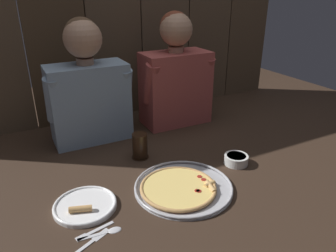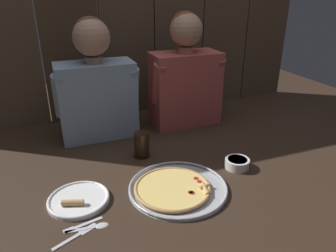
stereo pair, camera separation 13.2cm
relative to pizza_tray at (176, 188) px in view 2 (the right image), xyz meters
The scene contains 11 objects.
ground_plane 0.11m from the pizza_tray, 59.54° to the left, with size 3.20×3.20×0.00m, color #332319.
pizza_tray is the anchor object (origin of this frame).
dinner_plate 0.36m from the pizza_tray, behind, with size 0.22×0.22×0.03m.
drinking_glass 0.31m from the pizza_tray, 98.26° to the left, with size 0.08×0.08×0.12m.
dipping_bowl 0.31m from the pizza_tray, 10.86° to the left, with size 0.10×0.10×0.04m.
table_fork 0.37m from the pizza_tray, 168.63° to the right, with size 0.13×0.04×0.01m.
table_knife 0.40m from the pizza_tray, 163.26° to the right, with size 0.15×0.08×0.01m.
table_spoon 0.34m from the pizza_tray, 163.67° to the right, with size 0.14×0.03×0.01m.
diner_left 0.68m from the pizza_tray, 106.97° to the left, with size 0.41×0.19×0.59m.
diner_right 0.72m from the pizza_tray, 63.61° to the left, with size 0.40×0.21×0.60m.
wooden_backdrop_wall 1.07m from the pizza_tray, 86.26° to the left, with size 2.19×0.03×1.24m.
Camera 2 is at (-0.45, -1.03, 0.71)m, focal length 33.85 mm.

